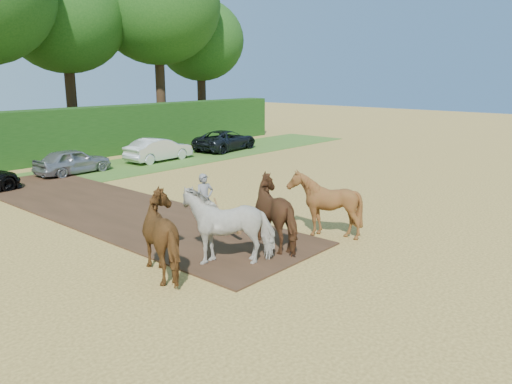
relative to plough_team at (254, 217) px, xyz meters
name	(u,v)px	position (x,y,z in m)	size (l,w,h in m)	color
ground	(214,267)	(-1.58, 0.00, -1.02)	(120.00, 120.00, 0.00)	gold
earth_strip	(113,209)	(-0.08, 7.00, -1.00)	(4.50, 17.00, 0.05)	#472D1C
plough_team	(254,217)	(0.00, 0.00, 0.00)	(7.15, 5.20, 2.06)	brown
parked_cars	(70,163)	(2.09, 14.01, -0.36)	(35.95, 3.33, 1.36)	silver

